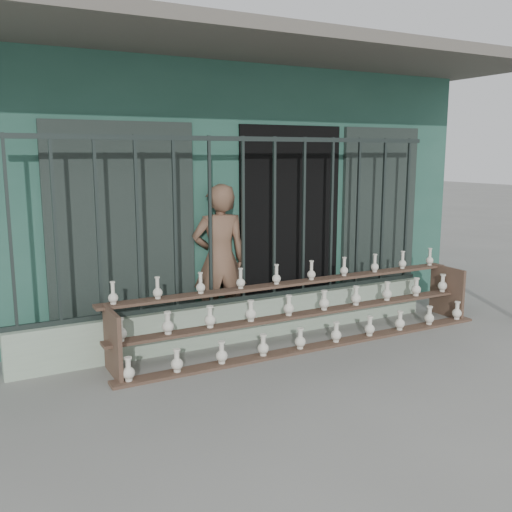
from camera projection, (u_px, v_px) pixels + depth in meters
name	position (u px, v px, depth m)	size (l,w,h in m)	color
ground	(306.00, 378.00, 5.32)	(60.00, 60.00, 0.00)	slate
workshop_building	(157.00, 183.00, 8.71)	(7.40, 6.60, 3.21)	#295748
parapet_wall	(243.00, 320.00, 6.41)	(5.00, 0.20, 0.45)	#9EB59B
security_fence	(243.00, 220.00, 6.21)	(5.00, 0.04, 1.80)	#283330
shelf_rack	(307.00, 310.00, 6.29)	(4.50, 0.68, 0.85)	brown
elderly_woman	(220.00, 259.00, 6.55)	(0.63, 0.42, 1.73)	brown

